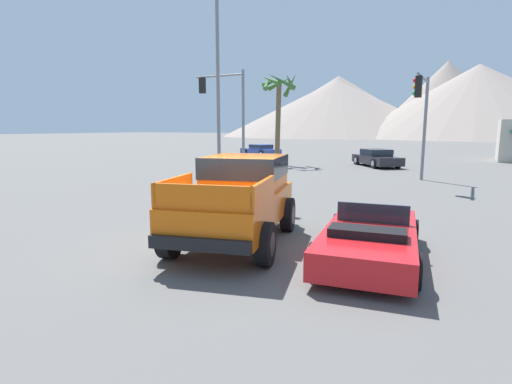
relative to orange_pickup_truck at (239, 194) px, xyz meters
name	(u,v)px	position (x,y,z in m)	size (l,w,h in m)	color
ground_plane	(227,248)	(0.15, -0.79, -1.12)	(320.00, 320.00, 0.00)	#5B5956
orange_pickup_truck	(239,194)	(0.00, 0.00, 0.00)	(3.18, 5.04, 1.99)	orange
red_convertible_car	(370,240)	(3.14, -0.04, -0.69)	(2.33, 4.40, 1.09)	red
parked_car_dark	(376,158)	(-1.10, 20.37, -0.51)	(4.16, 4.64, 1.19)	#232328
parked_car_blue	(261,150)	(-12.94, 25.39, -0.55)	(4.48, 3.28, 1.10)	#334C9E
traffic_light_main	(225,103)	(-8.16, 12.03, 2.97)	(3.31, 0.38, 5.91)	slate
traffic_light_crosswalk	(422,107)	(2.54, 12.53, 2.51)	(0.38, 3.88, 5.16)	slate
street_lamp_post	(218,59)	(-4.42, 5.73, 4.27)	(0.90, 0.24, 9.17)	slate
palm_tree_tall	(279,96)	(-7.69, 18.32, 3.79)	(2.75, 3.13, 6.51)	brown
distant_mountain_range	(407,105)	(-13.40, 116.24, 7.87)	(119.27, 74.71, 21.16)	gray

